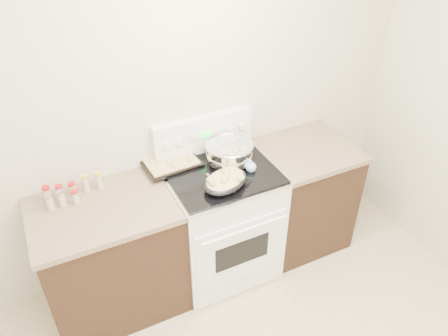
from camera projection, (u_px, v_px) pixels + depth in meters
room_shell at (311, 238)px, 1.43m from camera, size 4.10×3.60×2.75m
counter_left at (113, 257)px, 3.03m from camera, size 0.93×0.67×0.92m
counter_right at (300, 195)px, 3.59m from camera, size 0.73×0.67×0.92m
kitchen_range at (221, 219)px, 3.31m from camera, size 0.78×0.73×1.22m
mixing_bowl at (229, 153)px, 3.08m from camera, size 0.37×0.37×0.20m
roasting_pan at (225, 180)px, 2.87m from camera, size 0.41×0.36×0.11m
baking_sheet at (172, 163)px, 3.09m from camera, size 0.40×0.29×0.06m
wooden_spoon at (222, 188)px, 2.86m from camera, size 0.11×0.26×0.04m
blue_ladle at (250, 166)px, 3.04m from camera, size 0.11×0.26×0.09m
spice_jars at (68, 192)px, 2.79m from camera, size 0.37×0.15×0.13m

